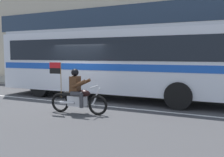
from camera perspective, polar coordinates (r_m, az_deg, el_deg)
name	(u,v)px	position (r m, az deg, el deg)	size (l,w,h in m)	color
ground_plane	(80,101)	(11.57, -7.11, -4.92)	(60.00, 60.00, 0.00)	#3D3D3F
sidewalk_curb	(125,87)	(16.01, 3.00, -1.80)	(28.00, 3.80, 0.15)	gray
lane_center_stripe	(72,103)	(11.08, -8.82, -5.37)	(26.60, 0.14, 0.01)	silver
transit_bus	(116,58)	(11.84, 0.85, 4.51)	(11.48, 2.81, 3.22)	silver
motorcycle_with_rider	(78,95)	(8.94, -7.68, -3.59)	(2.18, 0.67, 1.78)	black
fire_hydrant	(69,79)	(16.31, -9.52, -0.17)	(0.22, 0.30, 0.75)	#4C8C3F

